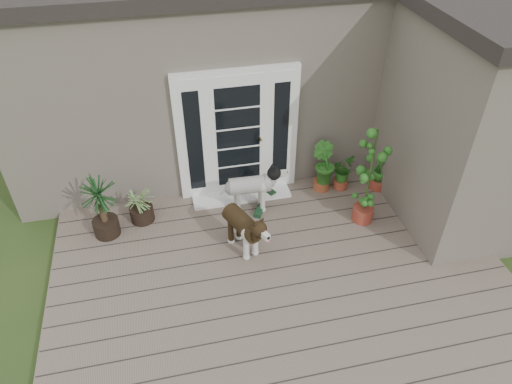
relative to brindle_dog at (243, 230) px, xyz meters
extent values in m
cube|color=#6B5B4C|center=(0.41, -0.82, -0.42)|extent=(6.20, 4.60, 0.12)
cube|color=#665E54|center=(0.41, 3.43, 1.07)|extent=(7.40, 4.00, 3.10)
cube|color=#665E54|center=(3.31, 0.28, 1.07)|extent=(1.60, 2.40, 3.10)
cube|color=#2D2826|center=(3.31, 0.28, 2.72)|extent=(1.80, 2.60, 0.20)
cube|color=white|center=(0.21, 1.38, 0.71)|extent=(1.90, 0.14, 2.15)
cube|color=white|center=(0.21, 1.18, -0.34)|extent=(1.60, 0.40, 0.05)
imported|color=#17501A|center=(1.89, 1.07, -0.12)|extent=(0.54, 0.54, 0.49)
imported|color=#18541C|center=(1.56, 1.11, -0.04)|extent=(0.59, 0.59, 0.65)
imported|color=#1E651C|center=(2.51, 0.93, -0.12)|extent=(0.43, 0.43, 0.48)
camera|label=1|loc=(-0.88, -4.79, 4.55)|focal=33.10mm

